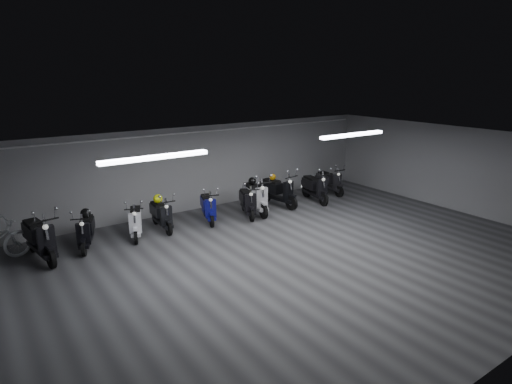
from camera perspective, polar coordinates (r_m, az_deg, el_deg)
floor at (r=10.83m, az=4.80°, el=-8.86°), size 14.00×10.00×0.01m
ceiling at (r=10.00m, az=5.16°, el=5.95°), size 14.00×10.00×0.01m
back_wall at (r=14.41m, az=-7.80°, el=3.16°), size 14.00×0.01×2.80m
front_wall at (r=7.49m, az=30.61°, el=-10.97°), size 14.00×0.01×2.80m
right_wall at (r=15.64m, az=25.23°, el=2.78°), size 0.01×10.00×2.80m
fluor_strip_left at (r=9.35m, az=-13.27°, el=4.52°), size 2.40×0.18×0.08m
fluor_strip_right at (r=12.78m, az=12.73°, el=7.45°), size 2.40×0.18×0.08m
conduit at (r=14.12m, az=-7.83°, el=7.94°), size 13.60×0.05×0.05m
scooter_0 at (r=11.73m, az=-26.98°, el=-4.73°), size 0.96×2.06×1.48m
scooter_1 at (r=12.06m, az=-21.79°, el=-4.24°), size 1.10×1.72×1.22m
scooter_2 at (r=12.42m, az=-15.80°, el=-3.12°), size 1.09×1.73×1.22m
scooter_3 at (r=12.80m, az=-12.53°, el=-2.34°), size 0.62×1.66×1.22m
scooter_4 at (r=13.26m, az=-6.41°, el=-1.42°), size 1.03×1.72×1.22m
scooter_5 at (r=13.69m, az=-1.12°, el=-0.70°), size 1.13×1.77×1.25m
scooter_6 at (r=13.97m, az=-0.08°, el=0.03°), size 1.00×2.02×1.44m
scooter_7 at (r=14.71m, az=2.94°, el=0.77°), size 0.93×1.98×1.42m
scooter_8 at (r=15.37m, az=7.91°, el=1.18°), size 0.96×1.90×1.35m
scooter_9 at (r=16.49m, az=9.81°, el=1.90°), size 0.68×1.72×1.25m
helmet_0 at (r=12.92m, az=-12.95°, el=-0.88°), size 0.28×0.28×0.28m
helmet_1 at (r=12.19m, az=-21.77°, el=-2.65°), size 0.27×0.27×0.27m
helmet_2 at (r=14.13m, az=-0.52°, el=1.47°), size 0.26×0.26×0.26m
helmet_3 at (r=14.82m, az=2.21°, el=2.02°), size 0.23×0.23×0.23m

